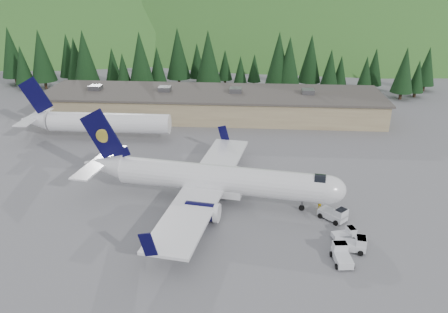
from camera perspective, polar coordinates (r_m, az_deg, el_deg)
ground at (r=58.74m, az=-0.44°, el=-5.87°), size 600.00×600.00×0.00m
airliner at (r=57.51m, az=-1.47°, el=-3.00°), size 35.67×33.61×11.84m
second_airliner at (r=82.78m, az=-16.65°, el=4.37°), size 27.50×11.00×10.05m
baggage_tug_a at (r=50.81m, az=16.52°, el=-10.93°), size 3.47×2.36×1.74m
baggage_tug_b at (r=55.85m, az=14.28°, el=-7.33°), size 3.66×3.58×1.82m
baggage_tug_c at (r=48.85m, az=15.10°, el=-12.27°), size 2.23×3.36×1.71m
terminal_building at (r=93.39m, az=-1.59°, el=6.93°), size 71.00×17.00×6.10m
baggage_tug_d at (r=52.68m, az=15.62°, el=-9.71°), size 2.88×2.16×1.39m
ramp_worker at (r=58.02m, az=12.38°, el=-5.88°), size 0.74×0.71×1.71m
tree_line at (r=114.11m, az=-4.85°, el=12.43°), size 114.06×17.81×14.27m
hills at (r=285.75m, az=13.85°, el=-0.71°), size 614.00×330.00×300.00m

